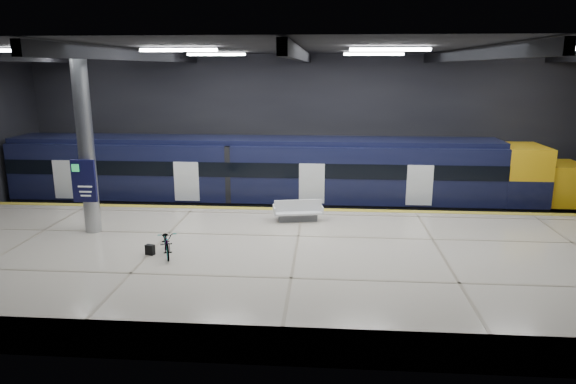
# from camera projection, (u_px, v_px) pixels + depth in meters

# --- Properties ---
(ground) EXTENTS (30.00, 30.00, 0.00)m
(ground) POSITION_uv_depth(u_px,v_px,m) (300.00, 254.00, 20.65)
(ground) COLOR black
(ground) RESTS_ON ground
(room_shell) EXTENTS (30.10, 16.10, 8.05)m
(room_shell) POSITION_uv_depth(u_px,v_px,m) (300.00, 111.00, 19.30)
(room_shell) COLOR black
(room_shell) RESTS_ON ground
(platform) EXTENTS (30.00, 11.00, 1.10)m
(platform) POSITION_uv_depth(u_px,v_px,m) (296.00, 264.00, 18.10)
(platform) COLOR beige
(platform) RESTS_ON ground
(safety_strip) EXTENTS (30.00, 0.40, 0.01)m
(safety_strip) POSITION_uv_depth(u_px,v_px,m) (303.00, 209.00, 23.06)
(safety_strip) COLOR gold
(safety_strip) RESTS_ON platform
(rails) EXTENTS (30.00, 1.52, 0.16)m
(rails) POSITION_uv_depth(u_px,v_px,m) (305.00, 214.00, 25.96)
(rails) COLOR gray
(rails) RESTS_ON ground
(train) EXTENTS (29.40, 2.84, 3.79)m
(train) POSITION_uv_depth(u_px,v_px,m) (288.00, 176.00, 25.55)
(train) COLOR black
(train) RESTS_ON ground
(bench) EXTENTS (2.15, 1.20, 0.90)m
(bench) POSITION_uv_depth(u_px,v_px,m) (298.00, 213.00, 21.30)
(bench) COLOR #595B60
(bench) RESTS_ON platform
(bicycle) EXTENTS (1.18, 1.83, 0.91)m
(bicycle) POSITION_uv_depth(u_px,v_px,m) (167.00, 242.00, 17.35)
(bicycle) COLOR #99999E
(bicycle) RESTS_ON platform
(pannier_bag) EXTENTS (0.34, 0.26, 0.35)m
(pannier_bag) POSITION_uv_depth(u_px,v_px,m) (150.00, 250.00, 17.46)
(pannier_bag) COLOR black
(pannier_bag) RESTS_ON platform
(info_column) EXTENTS (0.90, 0.78, 6.90)m
(info_column) POSITION_uv_depth(u_px,v_px,m) (86.00, 146.00, 19.19)
(info_column) COLOR #9EA0A5
(info_column) RESTS_ON platform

